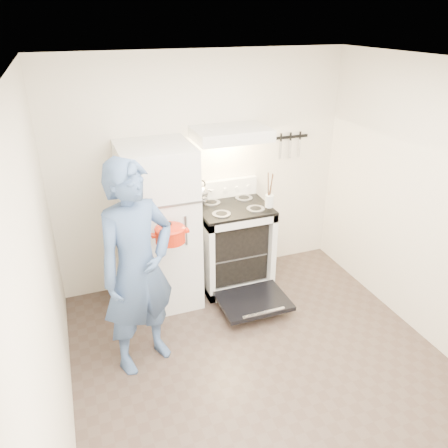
# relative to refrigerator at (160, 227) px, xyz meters

# --- Properties ---
(floor) EXTENTS (3.60, 3.60, 0.00)m
(floor) POSITION_rel_refrigerator_xyz_m (0.58, -1.45, -0.85)
(floor) COLOR #4A3D34
(floor) RESTS_ON ground
(back_wall) EXTENTS (3.20, 0.02, 2.50)m
(back_wall) POSITION_rel_refrigerator_xyz_m (0.58, 0.35, 0.40)
(back_wall) COLOR silver
(back_wall) RESTS_ON ground
(refrigerator) EXTENTS (0.70, 0.70, 1.70)m
(refrigerator) POSITION_rel_refrigerator_xyz_m (0.00, 0.00, 0.00)
(refrigerator) COLOR white
(refrigerator) RESTS_ON floor
(stove_body) EXTENTS (0.76, 0.65, 0.92)m
(stove_body) POSITION_rel_refrigerator_xyz_m (0.81, 0.02, -0.39)
(stove_body) COLOR white
(stove_body) RESTS_ON floor
(cooktop) EXTENTS (0.76, 0.65, 0.03)m
(cooktop) POSITION_rel_refrigerator_xyz_m (0.81, 0.02, 0.09)
(cooktop) COLOR black
(cooktop) RESTS_ON stove_body
(backsplash) EXTENTS (0.76, 0.07, 0.20)m
(backsplash) POSITION_rel_refrigerator_xyz_m (0.81, 0.31, 0.20)
(backsplash) COLOR white
(backsplash) RESTS_ON cooktop
(oven_door) EXTENTS (0.70, 0.54, 0.04)m
(oven_door) POSITION_rel_refrigerator_xyz_m (0.81, -0.57, -0.72)
(oven_door) COLOR black
(oven_door) RESTS_ON floor
(oven_rack) EXTENTS (0.60, 0.52, 0.01)m
(oven_rack) POSITION_rel_refrigerator_xyz_m (0.81, 0.02, -0.41)
(oven_rack) COLOR slate
(oven_rack) RESTS_ON stove_body
(range_hood) EXTENTS (0.76, 0.50, 0.12)m
(range_hood) POSITION_rel_refrigerator_xyz_m (0.81, 0.10, 0.86)
(range_hood) COLOR white
(range_hood) RESTS_ON back_wall
(knife_strip) EXTENTS (0.40, 0.02, 0.03)m
(knife_strip) POSITION_rel_refrigerator_xyz_m (1.63, 0.33, 0.70)
(knife_strip) COLOR black
(knife_strip) RESTS_ON back_wall
(pizza_stone) EXTENTS (0.29, 0.29, 0.02)m
(pizza_stone) POSITION_rel_refrigerator_xyz_m (0.71, -0.04, -0.40)
(pizza_stone) COLOR #94724D
(pizza_stone) RESTS_ON oven_rack
(tea_kettle) EXTENTS (0.21, 0.18, 0.26)m
(tea_kettle) POSITION_rel_refrigerator_xyz_m (0.52, 0.24, 0.23)
(tea_kettle) COLOR silver
(tea_kettle) RESTS_ON cooktop
(utensil_jar) EXTENTS (0.09, 0.09, 0.13)m
(utensil_jar) POSITION_rel_refrigerator_xyz_m (1.13, -0.18, 0.20)
(utensil_jar) COLOR silver
(utensil_jar) RESTS_ON cooktop
(person) EXTENTS (0.80, 0.67, 1.86)m
(person) POSITION_rel_refrigerator_xyz_m (-0.37, -0.87, 0.08)
(person) COLOR #36517E
(person) RESTS_ON floor
(dutch_oven) EXTENTS (0.34, 0.27, 0.22)m
(dutch_oven) POSITION_rel_refrigerator_xyz_m (-0.02, -0.56, 0.19)
(dutch_oven) COLOR red
(dutch_oven) RESTS_ON person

